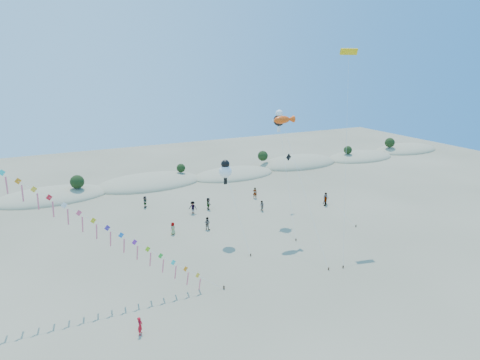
{
  "coord_description": "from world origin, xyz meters",
  "views": [
    {
      "loc": [
        -15.44,
        -23.47,
        20.88
      ],
      "look_at": [
        2.81,
        14.0,
        8.65
      ],
      "focal_mm": 30.0,
      "sensor_mm": 36.0,
      "label": 1
    }
  ],
  "objects_px": {
    "kite_train": "(66,208)",
    "fish_kite": "(284,120)",
    "parafoil_kite": "(349,57)",
    "flyer_foreground": "(140,326)"
  },
  "relations": [
    {
      "from": "flyer_foreground",
      "to": "kite_train",
      "type": "bearing_deg",
      "value": 60.35
    },
    {
      "from": "kite_train",
      "to": "fish_kite",
      "type": "distance_m",
      "value": 25.85
    },
    {
      "from": "kite_train",
      "to": "flyer_foreground",
      "type": "height_order",
      "value": "kite_train"
    },
    {
      "from": "fish_kite",
      "to": "parafoil_kite",
      "type": "relative_size",
      "value": 0.66
    },
    {
      "from": "fish_kite",
      "to": "flyer_foreground",
      "type": "xyz_separation_m",
      "value": [
        -20.67,
        -12.33,
        -13.58
      ]
    },
    {
      "from": "kite_train",
      "to": "parafoil_kite",
      "type": "height_order",
      "value": "parafoil_kite"
    },
    {
      "from": "parafoil_kite",
      "to": "fish_kite",
      "type": "bearing_deg",
      "value": 158.34
    },
    {
      "from": "parafoil_kite",
      "to": "flyer_foreground",
      "type": "distance_m",
      "value": 35.72
    },
    {
      "from": "parafoil_kite",
      "to": "flyer_foreground",
      "type": "height_order",
      "value": "parafoil_kite"
    },
    {
      "from": "parafoil_kite",
      "to": "flyer_foreground",
      "type": "xyz_separation_m",
      "value": [
        -27.41,
        -9.66,
        -20.77
      ]
    }
  ]
}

